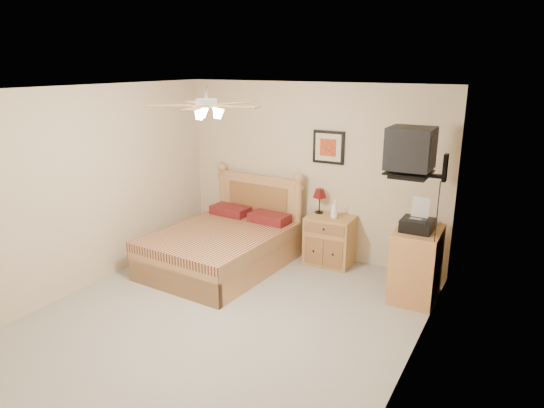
{
  "coord_description": "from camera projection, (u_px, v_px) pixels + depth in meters",
  "views": [
    {
      "loc": [
        2.81,
        -4.0,
        2.75
      ],
      "look_at": [
        0.11,
        0.9,
        1.11
      ],
      "focal_mm": 32.0,
      "sensor_mm": 36.0,
      "label": 1
    }
  ],
  "objects": [
    {
      "name": "floor",
      "position": [
        225.0,
        318.0,
        5.43
      ],
      "size": [
        4.5,
        4.5,
        0.0
      ],
      "primitive_type": "plane",
      "color": "#9C958D",
      "rests_on": "ground"
    },
    {
      "name": "lotion_bottle",
      "position": [
        334.0,
        209.0,
        6.62
      ],
      "size": [
        0.11,
        0.11,
        0.25
      ],
      "primitive_type": "imported",
      "rotation": [
        0.0,
        0.0,
        0.19
      ],
      "color": "white",
      "rests_on": "nightstand"
    },
    {
      "name": "bed",
      "position": [
        219.0,
        225.0,
        6.59
      ],
      "size": [
        1.6,
        2.03,
        1.26
      ],
      "primitive_type": null,
      "rotation": [
        0.0,
        0.0,
        -0.06
      ],
      "color": "#B67E4D",
      "rests_on": "ground"
    },
    {
      "name": "table_lamp",
      "position": [
        319.0,
        201.0,
        6.84
      ],
      "size": [
        0.24,
        0.24,
        0.36
      ],
      "primitive_type": null,
      "rotation": [
        0.0,
        0.0,
        0.33
      ],
      "color": "maroon",
      "rests_on": "nightstand"
    },
    {
      "name": "magazine_upper",
      "position": [
        423.0,
        220.0,
        5.92
      ],
      "size": [
        0.22,
        0.27,
        0.02
      ],
      "primitive_type": "imported",
      "rotation": [
        0.0,
        0.0,
        0.21
      ],
      "color": "gray",
      "rests_on": "magazine_lower"
    },
    {
      "name": "magazine_lower",
      "position": [
        422.0,
        222.0,
        5.91
      ],
      "size": [
        0.24,
        0.3,
        0.03
      ],
      "primitive_type": "imported",
      "rotation": [
        0.0,
        0.0,
        -0.18
      ],
      "color": "#BFB69D",
      "rests_on": "dresser"
    },
    {
      "name": "nightstand",
      "position": [
        330.0,
        240.0,
        6.82
      ],
      "size": [
        0.65,
        0.5,
        0.69
      ],
      "primitive_type": "cube",
      "rotation": [
        0.0,
        0.0,
        0.03
      ],
      "color": "#B0733B",
      "rests_on": "ground"
    },
    {
      "name": "dresser",
      "position": [
        416.0,
        264.0,
        5.8
      ],
      "size": [
        0.53,
        0.75,
        0.87
      ],
      "primitive_type": "cube",
      "rotation": [
        0.0,
        0.0,
        0.03
      ],
      "color": "#A7753D",
      "rests_on": "ground"
    },
    {
      "name": "framed_picture",
      "position": [
        329.0,
        147.0,
        6.73
      ],
      "size": [
        0.46,
        0.04,
        0.46
      ],
      "primitive_type": "cube",
      "color": "black",
      "rests_on": "wall_back"
    },
    {
      "name": "wall_tv",
      "position": [
        424.0,
        153.0,
        5.24
      ],
      "size": [
        0.56,
        0.46,
        0.58
      ],
      "primitive_type": null,
      "color": "black",
      "rests_on": "wall_right"
    },
    {
      "name": "wall_right",
      "position": [
        414.0,
        244.0,
        4.15
      ],
      "size": [
        0.04,
        4.5,
        2.5
      ],
      "primitive_type": "cube",
      "color": "beige",
      "rests_on": "ground"
    },
    {
      "name": "ceiling_fan",
      "position": [
        206.0,
        105.0,
        4.6
      ],
      "size": [
        1.14,
        1.14,
        0.28
      ],
      "primitive_type": null,
      "color": "white",
      "rests_on": "ceiling"
    },
    {
      "name": "wall_front",
      "position": [
        27.0,
        299.0,
        3.19
      ],
      "size": [
        4.0,
        0.04,
        2.5
      ],
      "primitive_type": "cube",
      "color": "beige",
      "rests_on": "ground"
    },
    {
      "name": "wall_back",
      "position": [
        311.0,
        171.0,
        6.97
      ],
      "size": [
        4.0,
        0.04,
        2.5
      ],
      "primitive_type": "cube",
      "color": "beige",
      "rests_on": "ground"
    },
    {
      "name": "ceiling",
      "position": [
        218.0,
        89.0,
        4.73
      ],
      "size": [
        4.0,
        4.5,
        0.04
      ],
      "primitive_type": "cube",
      "color": "white",
      "rests_on": "ground"
    },
    {
      "name": "fax_machine",
      "position": [
        418.0,
        216.0,
        5.58
      ],
      "size": [
        0.35,
        0.38,
        0.37
      ],
      "primitive_type": null,
      "rotation": [
        0.0,
        0.0,
        0.0
      ],
      "color": "black",
      "rests_on": "dresser"
    },
    {
      "name": "wall_left",
      "position": [
        89.0,
        188.0,
        6.01
      ],
      "size": [
        0.04,
        4.5,
        2.5
      ],
      "primitive_type": "cube",
      "color": "beige",
      "rests_on": "ground"
    }
  ]
}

